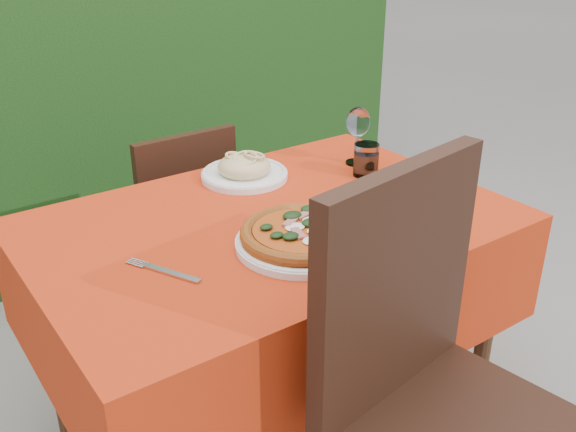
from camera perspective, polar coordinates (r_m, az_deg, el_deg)
ground at (r=2.15m, az=-1.27°, el=-18.45°), size 60.00×60.00×0.00m
hedge at (r=3.02m, az=-18.79°, el=13.24°), size 3.20×0.55×1.78m
dining_table at (r=1.79m, az=-1.46°, el=-4.56°), size 1.26×0.86×0.75m
chair_near at (r=1.40m, az=12.96°, el=-14.46°), size 0.54×0.54×1.06m
chair_far at (r=2.37m, az=-9.64°, el=-0.40°), size 0.38×0.38×0.82m
pizza_plate at (r=1.56m, az=1.26°, el=-1.81°), size 0.33×0.33×0.06m
pasta_plate at (r=1.97m, az=-3.90°, el=4.11°), size 0.27×0.27×0.08m
water_glass at (r=1.99m, az=6.95°, el=4.84°), size 0.08×0.08×0.10m
wine_glass at (r=2.06m, az=6.25°, el=8.09°), size 0.08×0.08×0.19m
fork at (r=1.48m, az=-10.39°, el=-4.99°), size 0.12×0.21×0.01m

